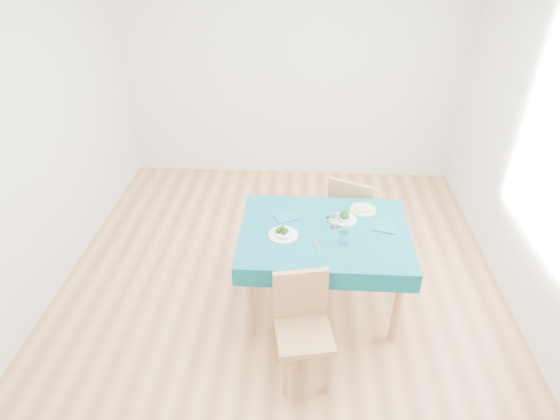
# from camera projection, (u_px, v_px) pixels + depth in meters

# --- Properties ---
(room_shell) EXTENTS (4.02, 4.52, 2.73)m
(room_shell) POSITION_uv_depth(u_px,v_px,m) (280.00, 155.00, 3.52)
(room_shell) COLOR #A87146
(room_shell) RESTS_ON ground
(table) EXTENTS (1.34, 1.02, 0.76)m
(table) POSITION_uv_depth(u_px,v_px,m) (322.00, 267.00, 3.92)
(table) COLOR #095767
(table) RESTS_ON ground
(chair_near) EXTENTS (0.46, 0.49, 0.97)m
(chair_near) POSITION_uv_depth(u_px,v_px,m) (304.00, 329.00, 3.21)
(chair_near) COLOR #AB7B50
(chair_near) RESTS_ON ground
(chair_far) EXTENTS (0.59, 0.61, 1.09)m
(chair_far) POSITION_uv_depth(u_px,v_px,m) (357.00, 201.00, 4.48)
(chair_far) COLOR #AB7B50
(chair_far) RESTS_ON ground
(bowl_near) EXTENTS (0.23, 0.23, 0.07)m
(bowl_near) POSITION_uv_depth(u_px,v_px,m) (283.00, 232.00, 3.64)
(bowl_near) COLOR white
(bowl_near) RESTS_ON table
(bowl_far) EXTENTS (0.21, 0.21, 0.06)m
(bowl_far) POSITION_uv_depth(u_px,v_px,m) (344.00, 217.00, 3.82)
(bowl_far) COLOR white
(bowl_far) RESTS_ON table
(fork_near) EXTENTS (0.08, 0.17, 0.00)m
(fork_near) POSITION_uv_depth(u_px,v_px,m) (277.00, 242.00, 3.58)
(fork_near) COLOR silver
(fork_near) RESTS_ON table
(knife_near) EXTENTS (0.07, 0.23, 0.00)m
(knife_near) POSITION_uv_depth(u_px,v_px,m) (316.00, 243.00, 3.57)
(knife_near) COLOR silver
(knife_near) RESTS_ON table
(fork_far) EXTENTS (0.09, 0.17, 0.00)m
(fork_far) POSITION_uv_depth(u_px,v_px,m) (332.00, 223.00, 3.80)
(fork_far) COLOR silver
(fork_far) RESTS_ON table
(knife_far) EXTENTS (0.08, 0.18, 0.00)m
(knife_far) POSITION_uv_depth(u_px,v_px,m) (376.00, 226.00, 3.76)
(knife_far) COLOR silver
(knife_far) RESTS_ON table
(napkin_near) EXTENTS (0.22, 0.20, 0.01)m
(napkin_near) POSITION_uv_depth(u_px,v_px,m) (286.00, 217.00, 3.86)
(napkin_near) COLOR #0D6172
(napkin_near) RESTS_ON table
(napkin_far) EXTENTS (0.21, 0.17, 0.01)m
(napkin_far) POSITION_uv_depth(u_px,v_px,m) (385.00, 228.00, 3.73)
(napkin_far) COLOR #0D6172
(napkin_far) RESTS_ON table
(tumbler_center) EXTENTS (0.07, 0.07, 0.09)m
(tumbler_center) POSITION_uv_depth(u_px,v_px,m) (335.00, 221.00, 3.74)
(tumbler_center) COLOR white
(tumbler_center) RESTS_ON table
(tumbler_side) EXTENTS (0.07, 0.07, 0.09)m
(tumbler_side) POSITION_uv_depth(u_px,v_px,m) (344.00, 238.00, 3.56)
(tumbler_side) COLOR white
(tumbler_side) RESTS_ON table
(side_plate) EXTENTS (0.22, 0.22, 0.01)m
(side_plate) POSITION_uv_depth(u_px,v_px,m) (363.00, 210.00, 3.96)
(side_plate) COLOR #BCD367
(side_plate) RESTS_ON table
(bread_slice) EXTENTS (0.13, 0.13, 0.02)m
(bread_slice) POSITION_uv_depth(u_px,v_px,m) (363.00, 208.00, 3.95)
(bread_slice) COLOR beige
(bread_slice) RESTS_ON side_plate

